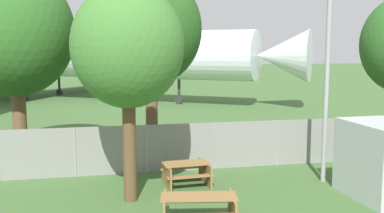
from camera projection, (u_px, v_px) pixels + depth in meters
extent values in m
cylinder|color=gray|center=(75.00, 152.00, 15.81)|extent=(0.07, 0.07, 1.77)
cylinder|color=gray|center=(147.00, 149.00, 16.34)|extent=(0.07, 0.07, 1.77)
cylinder|color=gray|center=(215.00, 146.00, 16.88)|extent=(0.07, 0.07, 1.77)
cylinder|color=gray|center=(278.00, 143.00, 17.41)|extent=(0.07, 0.07, 1.77)
cylinder|color=gray|center=(338.00, 140.00, 17.94)|extent=(0.07, 0.07, 1.77)
cube|color=gray|center=(147.00, 149.00, 16.34)|extent=(56.00, 0.01, 1.77)
cylinder|color=white|center=(58.00, 54.00, 40.60)|extent=(32.71, 23.35, 3.96)
cone|color=white|center=(283.00, 56.00, 33.38)|extent=(5.48, 5.48, 3.96)
cube|color=white|center=(102.00, 59.00, 50.77)|extent=(14.69, 15.73, 0.30)
cylinder|color=#939399|center=(87.00, 69.00, 48.74)|extent=(3.95, 3.44, 1.78)
cylinder|color=#2D2D33|center=(179.00, 92.00, 36.75)|extent=(0.24, 0.24, 2.01)
cylinder|color=#2D2D33|center=(179.00, 101.00, 36.84)|extent=(0.63, 0.56, 0.56)
cylinder|color=#2D2D33|center=(59.00, 85.00, 43.83)|extent=(0.24, 0.24, 2.01)
cylinder|color=#2D2D33|center=(59.00, 92.00, 43.92)|extent=(0.63, 0.56, 0.56)
cylinder|color=#2D2D33|center=(25.00, 89.00, 39.44)|extent=(0.24, 0.24, 2.01)
cylinder|color=#2D2D33|center=(25.00, 97.00, 39.53)|extent=(0.63, 0.56, 0.56)
cube|color=olive|center=(186.00, 163.00, 14.86)|extent=(1.57, 0.84, 0.04)
cube|color=olive|center=(182.00, 168.00, 15.44)|extent=(1.54, 0.36, 0.04)
cube|color=olive|center=(190.00, 177.00, 14.37)|extent=(1.54, 0.36, 0.04)
cube|color=olive|center=(205.00, 173.00, 15.09)|extent=(0.14, 1.40, 0.74)
cube|color=olive|center=(166.00, 176.00, 14.74)|extent=(0.14, 1.40, 0.74)
cube|color=olive|center=(199.00, 196.00, 11.51)|extent=(2.05, 1.08, 0.04)
cube|color=olive|center=(198.00, 200.00, 12.11)|extent=(1.97, 0.61, 0.04)
cube|color=olive|center=(233.00, 210.00, 11.60)|extent=(0.30, 1.39, 0.74)
cube|color=olive|center=(165.00, 211.00, 11.53)|extent=(0.30, 1.39, 0.74)
cylinder|color=brown|center=(130.00, 148.00, 13.20)|extent=(0.39, 0.39, 3.20)
ellipsoid|color=#427A33|center=(128.00, 46.00, 12.82)|extent=(3.25, 3.25, 3.57)
cylinder|color=brown|center=(20.00, 120.00, 18.35)|extent=(0.56, 0.56, 3.19)
ellipsoid|color=#2D6023|center=(15.00, 32.00, 17.89)|extent=(4.66, 4.66, 5.12)
cylinder|color=brown|center=(152.00, 117.00, 18.16)|extent=(0.48, 0.48, 3.56)
ellipsoid|color=#28561E|center=(151.00, 29.00, 17.71)|extent=(4.04, 4.04, 4.45)
cylinder|color=#99999E|center=(327.00, 75.00, 14.90)|extent=(0.16, 0.16, 7.30)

